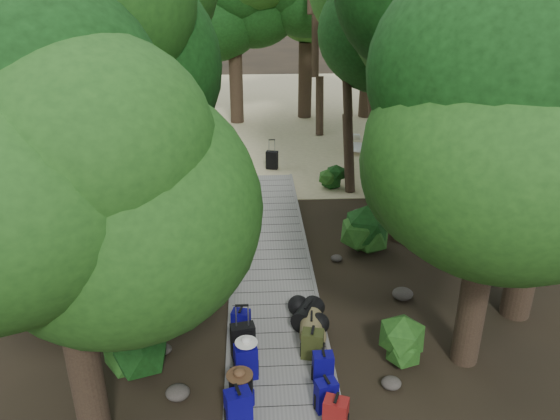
{
  "coord_description": "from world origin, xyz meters",
  "views": [
    {
      "loc": [
        -0.46,
        -10.95,
        6.84
      ],
      "look_at": [
        0.29,
        2.04,
        1.0
      ],
      "focal_mm": 35.0,
      "sensor_mm": 36.0,
      "label": 1
    }
  ],
  "objects_px": {
    "backpack_left_d": "(241,320)",
    "duffel_right_khaki": "(311,326)",
    "lone_suitcase_on_sand": "(272,160)",
    "backpack_left_a": "(238,407)",
    "backpack_right_a": "(336,413)",
    "backpack_right_c": "(323,366)",
    "backpack_right_b": "(326,394)",
    "duffel_right_black": "(308,314)",
    "backpack_left_b": "(241,390)",
    "sun_lounger": "(356,144)",
    "backpack_right_d": "(312,343)",
    "kayak": "(186,146)",
    "backpack_left_c": "(246,360)",
    "suitcase_on_boardwalk": "(243,341)"
  },
  "relations": [
    {
      "from": "backpack_left_d",
      "to": "backpack_right_c",
      "type": "distance_m",
      "value": 2.07
    },
    {
      "from": "backpack_left_c",
      "to": "lone_suitcase_on_sand",
      "type": "distance_m",
      "value": 11.22
    },
    {
      "from": "backpack_right_d",
      "to": "lone_suitcase_on_sand",
      "type": "height_order",
      "value": "backpack_right_d"
    },
    {
      "from": "backpack_right_c",
      "to": "suitcase_on_boardwalk",
      "type": "xyz_separation_m",
      "value": [
        -1.41,
        0.72,
        0.04
      ]
    },
    {
      "from": "backpack_left_c",
      "to": "sun_lounger",
      "type": "height_order",
      "value": "backpack_left_c"
    },
    {
      "from": "backpack_right_a",
      "to": "duffel_right_black",
      "type": "distance_m",
      "value": 2.81
    },
    {
      "from": "sun_lounger",
      "to": "backpack_left_b",
      "type": "bearing_deg",
      "value": -89.37
    },
    {
      "from": "backpack_left_d",
      "to": "duffel_right_khaki",
      "type": "distance_m",
      "value": 1.4
    },
    {
      "from": "backpack_right_a",
      "to": "lone_suitcase_on_sand",
      "type": "distance_m",
      "value": 12.5
    },
    {
      "from": "backpack_right_d",
      "to": "suitcase_on_boardwalk",
      "type": "height_order",
      "value": "suitcase_on_boardwalk"
    },
    {
      "from": "backpack_left_d",
      "to": "suitcase_on_boardwalk",
      "type": "distance_m",
      "value": 0.76
    },
    {
      "from": "sun_lounger",
      "to": "lone_suitcase_on_sand",
      "type": "bearing_deg",
      "value": -133.07
    },
    {
      "from": "backpack_right_c",
      "to": "backpack_right_d",
      "type": "height_order",
      "value": "backpack_right_d"
    },
    {
      "from": "backpack_left_a",
      "to": "backpack_right_a",
      "type": "bearing_deg",
      "value": -22.47
    },
    {
      "from": "duffel_right_black",
      "to": "kayak",
      "type": "bearing_deg",
      "value": 134.77
    },
    {
      "from": "duffel_right_black",
      "to": "backpack_left_c",
      "type": "bearing_deg",
      "value": -102.17
    },
    {
      "from": "backpack_right_d",
      "to": "kayak",
      "type": "height_order",
      "value": "backpack_right_d"
    },
    {
      "from": "duffel_right_black",
      "to": "backpack_right_b",
      "type": "bearing_deg",
      "value": -60.88
    },
    {
      "from": "backpack_right_c",
      "to": "backpack_right_d",
      "type": "relative_size",
      "value": 1.0
    },
    {
      "from": "backpack_right_b",
      "to": "suitcase_on_boardwalk",
      "type": "height_order",
      "value": "suitcase_on_boardwalk"
    },
    {
      "from": "backpack_right_b",
      "to": "duffel_right_black",
      "type": "distance_m",
      "value": 2.35
    },
    {
      "from": "backpack_left_a",
      "to": "duffel_right_khaki",
      "type": "height_order",
      "value": "backpack_left_a"
    },
    {
      "from": "backpack_right_b",
      "to": "backpack_right_c",
      "type": "bearing_deg",
      "value": 71.55
    },
    {
      "from": "backpack_right_a",
      "to": "backpack_right_b",
      "type": "relative_size",
      "value": 1.06
    },
    {
      "from": "backpack_right_b",
      "to": "backpack_right_a",
      "type": "bearing_deg",
      "value": -94.15
    },
    {
      "from": "backpack_left_d",
      "to": "backpack_right_a",
      "type": "bearing_deg",
      "value": -45.84
    },
    {
      "from": "backpack_left_c",
      "to": "backpack_left_d",
      "type": "height_order",
      "value": "backpack_left_c"
    },
    {
      "from": "backpack_right_a",
      "to": "backpack_right_c",
      "type": "bearing_deg",
      "value": 113.64
    },
    {
      "from": "backpack_left_b",
      "to": "backpack_left_d",
      "type": "xyz_separation_m",
      "value": [
        -0.02,
        2.04,
        -0.08
      ]
    },
    {
      "from": "duffel_right_khaki",
      "to": "backpack_right_c",
      "type": "bearing_deg",
      "value": -79.93
    },
    {
      "from": "backpack_right_d",
      "to": "kayak",
      "type": "distance_m",
      "value": 13.65
    },
    {
      "from": "lone_suitcase_on_sand",
      "to": "duffel_right_black",
      "type": "bearing_deg",
      "value": -72.23
    },
    {
      "from": "backpack_right_b",
      "to": "backpack_left_a",
      "type": "bearing_deg",
      "value": 176.3
    },
    {
      "from": "backpack_right_d",
      "to": "duffel_right_black",
      "type": "height_order",
      "value": "backpack_right_d"
    },
    {
      "from": "backpack_left_a",
      "to": "kayak",
      "type": "xyz_separation_m",
      "value": [
        -2.28,
        14.78,
        -0.3
      ]
    },
    {
      "from": "backpack_right_d",
      "to": "kayak",
      "type": "relative_size",
      "value": 0.17
    },
    {
      "from": "backpack_right_a",
      "to": "backpack_left_d",
      "type": "bearing_deg",
      "value": 140.88
    },
    {
      "from": "backpack_right_c",
      "to": "backpack_right_d",
      "type": "bearing_deg",
      "value": 99.04
    },
    {
      "from": "backpack_left_d",
      "to": "duffel_right_khaki",
      "type": "bearing_deg",
      "value": 5.64
    },
    {
      "from": "backpack_right_b",
      "to": "duffel_right_khaki",
      "type": "distance_m",
      "value": 1.96
    },
    {
      "from": "duffel_right_black",
      "to": "backpack_left_d",
      "type": "bearing_deg",
      "value": -144.76
    },
    {
      "from": "backpack_left_a",
      "to": "suitcase_on_boardwalk",
      "type": "xyz_separation_m",
      "value": [
        0.06,
        1.71,
        -0.04
      ]
    },
    {
      "from": "kayak",
      "to": "sun_lounger",
      "type": "bearing_deg",
      "value": -1.07
    },
    {
      "from": "lone_suitcase_on_sand",
      "to": "backpack_left_a",
      "type": "bearing_deg",
      "value": -79.04
    },
    {
      "from": "backpack_right_b",
      "to": "kayak",
      "type": "xyz_separation_m",
      "value": [
        -3.71,
        14.49,
        -0.24
      ]
    },
    {
      "from": "backpack_right_a",
      "to": "sun_lounger",
      "type": "xyz_separation_m",
      "value": [
        3.01,
        14.34,
        -0.14
      ]
    },
    {
      "from": "backpack_right_c",
      "to": "backpack_right_b",
      "type": "bearing_deg",
      "value": -94.3
    },
    {
      "from": "backpack_left_a",
      "to": "backpack_right_b",
      "type": "relative_size",
      "value": 1.21
    },
    {
      "from": "lone_suitcase_on_sand",
      "to": "sun_lounger",
      "type": "bearing_deg",
      "value": 44.17
    },
    {
      "from": "backpack_left_c",
      "to": "kayak",
      "type": "relative_size",
      "value": 0.21
    }
  ]
}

